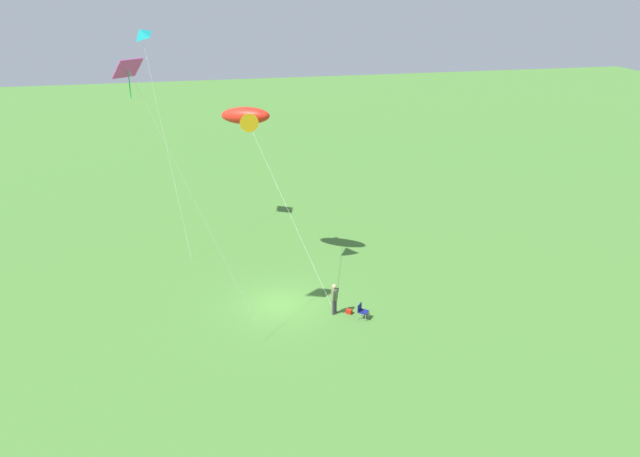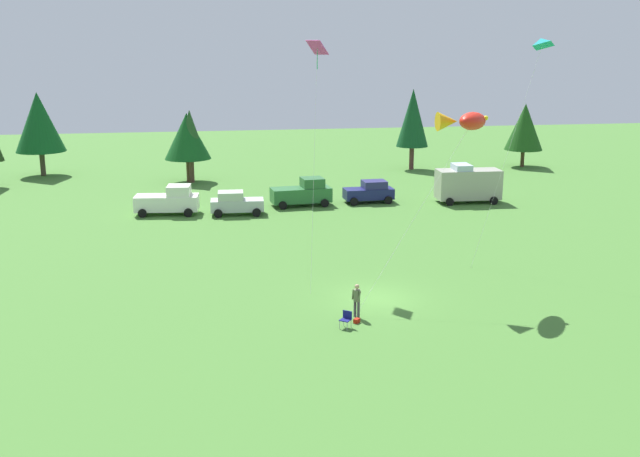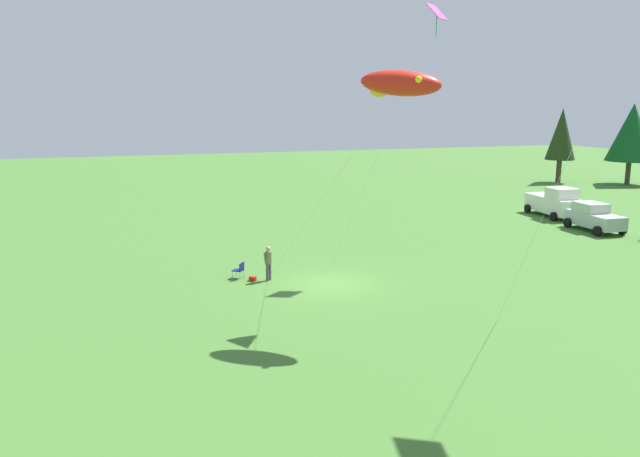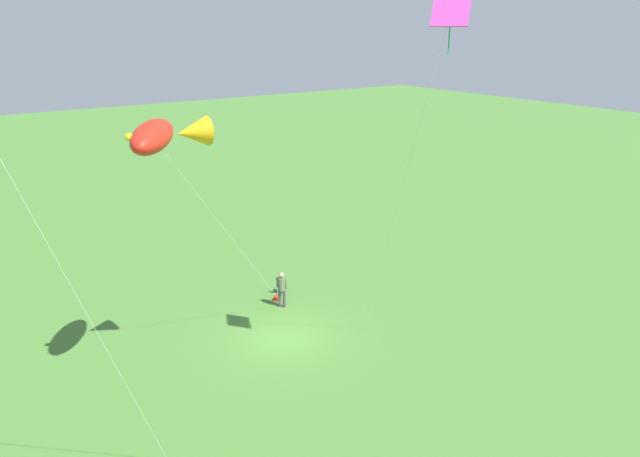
% 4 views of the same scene
% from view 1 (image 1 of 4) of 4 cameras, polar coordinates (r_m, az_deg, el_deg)
% --- Properties ---
extents(ground_plane, '(160.00, 160.00, 0.00)m').
position_cam_1_polar(ground_plane, '(34.54, -3.63, -6.94)').
color(ground_plane, '#43762F').
extents(person_kite_flyer, '(0.50, 0.54, 1.74)m').
position_cam_1_polar(person_kite_flyer, '(33.12, 1.33, -6.24)').
color(person_kite_flyer, '#48424A').
rests_on(person_kite_flyer, ground).
extents(folding_chair, '(0.67, 0.67, 0.82)m').
position_cam_1_polar(folding_chair, '(33.02, 3.84, -7.45)').
color(folding_chair, navy).
rests_on(folding_chair, ground).
extents(backpack_on_grass, '(0.38, 0.38, 0.22)m').
position_cam_1_polar(backpack_on_grass, '(33.61, 2.67, -7.59)').
color(backpack_on_grass, '#B71E0D').
rests_on(backpack_on_grass, ground).
extents(kite_large_fish, '(8.52, 5.24, 9.97)m').
position_cam_1_polar(kite_large_fish, '(35.83, -6.79, 10.10)').
color(kite_large_fish, red).
rests_on(kite_large_fish, ground).
extents(kite_diamond_rainbow, '(1.88, 5.86, 13.58)m').
position_cam_1_polar(kite_diamond_rainbow, '(28.01, -16.83, 13.12)').
color(kite_diamond_rainbow, '#D2379C').
rests_on(kite_diamond_rainbow, ground).
extents(kite_delta_teal, '(5.33, 2.73, 13.87)m').
position_cam_1_polar(kite_delta_teal, '(41.61, -16.15, 16.73)').
color(kite_delta_teal, teal).
rests_on(kite_delta_teal, ground).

